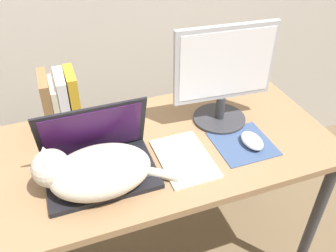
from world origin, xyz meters
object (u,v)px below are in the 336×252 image
at_px(laptop, 99,161).
at_px(cat, 94,171).
at_px(book_row, 61,103).
at_px(notepad, 184,158).
at_px(external_monitor, 224,75).
at_px(computer_mouse, 252,141).

bearing_deg(laptop, cat, -112.14).
relative_size(cat, book_row, 1.92).
height_order(laptop, book_row, laptop).
xyz_separation_m(book_row, notepad, (0.36, -0.33, -0.11)).
bearing_deg(cat, external_monitor, 20.20).
distance_m(computer_mouse, notepad, 0.26).
relative_size(laptop, external_monitor, 0.90).
bearing_deg(cat, laptop, 67.86).
relative_size(laptop, cat, 0.80).
xyz_separation_m(external_monitor, notepad, (-0.22, -0.17, -0.20)).
bearing_deg(notepad, book_row, 137.64).
xyz_separation_m(laptop, external_monitor, (0.50, 0.13, 0.15)).
bearing_deg(notepad, laptop, 172.13).
bearing_deg(external_monitor, notepad, -142.11).
bearing_deg(book_row, laptop, -75.02).
bearing_deg(book_row, notepad, -42.36).
bearing_deg(laptop, computer_mouse, -5.39).
height_order(external_monitor, book_row, external_monitor).
height_order(laptop, computer_mouse, laptop).
distance_m(cat, computer_mouse, 0.57).
distance_m(external_monitor, book_row, 0.61).
height_order(computer_mouse, notepad, computer_mouse).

